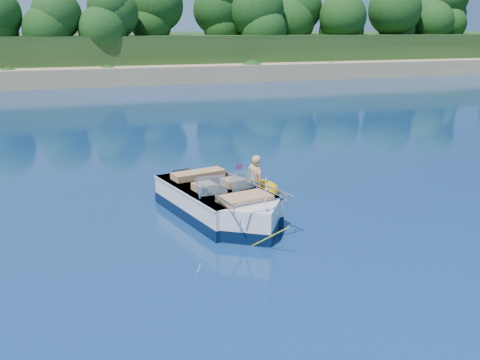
# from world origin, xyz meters

# --- Properties ---
(ground) EXTENTS (160.00, 160.00, 0.00)m
(ground) POSITION_xyz_m (0.00, 0.00, 0.00)
(ground) COLOR #091A3F
(ground) RESTS_ON ground
(shoreline) EXTENTS (170.00, 59.00, 6.00)m
(shoreline) POSITION_xyz_m (0.00, 63.77, 0.98)
(shoreline) COLOR #8F7553
(shoreline) RESTS_ON ground
(treeline) EXTENTS (150.00, 7.12, 8.19)m
(treeline) POSITION_xyz_m (0.04, 41.01, 5.55)
(treeline) COLOR black
(treeline) RESTS_ON ground
(motorboat) EXTENTS (2.59, 5.24, 1.77)m
(motorboat) POSITION_xyz_m (0.41, 1.17, 0.34)
(motorboat) COLOR white
(motorboat) RESTS_ON ground
(tow_tube) EXTENTS (1.82, 1.82, 0.38)m
(tow_tube) POSITION_xyz_m (1.96, 2.88, 0.10)
(tow_tube) COLOR #F8AE00
(tow_tube) RESTS_ON ground
(boy) EXTENTS (0.76, 0.93, 1.67)m
(boy) POSITION_xyz_m (1.96, 2.95, 0.00)
(boy) COLOR tan
(boy) RESTS_ON ground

